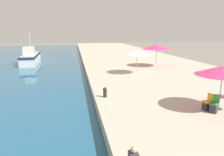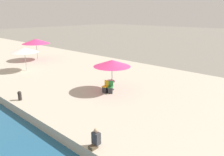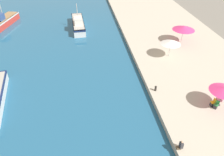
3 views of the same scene
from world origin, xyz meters
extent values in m
cube|color=#BCB29E|center=(8.00, 37.00, 0.32)|extent=(16.00, 90.00, 0.64)
cube|color=silver|center=(-7.73, 36.97, 0.70)|extent=(2.49, 9.17, 1.31)
cube|color=navy|center=(-7.73, 36.97, 1.23)|extent=(2.53, 9.26, 0.25)
cube|color=#ADA89E|center=(-7.73, 36.97, 1.40)|extent=(2.29, 8.43, 0.10)
cube|color=silver|center=(-7.65, 35.39, 2.05)|extent=(1.51, 2.07, 1.18)
cylinder|color=#B7B2A8|center=(-7.73, 36.97, 3.03)|extent=(0.12, 0.12, 3.15)
cube|color=red|center=(-21.90, 40.51, 0.71)|extent=(4.13, 8.08, 1.34)
cube|color=silver|center=(-21.90, 40.51, 1.25)|extent=(4.19, 8.17, 0.25)
cube|color=#99754C|center=(-21.90, 40.51, 1.43)|extent=(3.80, 7.44, 0.10)
cylinder|color=#B7B2A8|center=(-21.90, 40.51, 3.08)|extent=(0.12, 0.12, 3.21)
cylinder|color=#B7B7B7|center=(6.45, 12.32, 1.67)|extent=(0.06, 0.06, 2.07)
cone|color=#E5387A|center=(6.45, 12.32, 2.81)|extent=(2.83, 2.83, 0.50)
cylinder|color=#B7B7B7|center=(4.97, 23.15, 1.67)|extent=(0.06, 0.06, 2.07)
cone|color=white|center=(4.97, 23.15, 2.80)|extent=(2.79, 2.79, 0.49)
cylinder|color=#B7B7B7|center=(8.60, 27.30, 1.75)|extent=(0.06, 0.06, 2.23)
cone|color=#E5387A|center=(8.60, 27.30, 3.02)|extent=(3.45, 3.45, 0.60)
cylinder|color=#333338|center=(6.49, 12.44, 0.66)|extent=(0.44, 0.44, 0.04)
cylinder|color=#333338|center=(6.49, 12.44, 0.99)|extent=(0.08, 0.08, 0.70)
cylinder|color=beige|center=(6.49, 12.44, 1.36)|extent=(0.80, 0.80, 0.04)
cube|color=#2D2D33|center=(5.89, 11.99, 0.86)|extent=(0.48, 0.48, 0.45)
cube|color=#2D8E42|center=(5.89, 11.99, 1.12)|extent=(0.56, 0.56, 0.06)
cube|color=#2D8E42|center=(6.05, 12.11, 1.35)|extent=(0.29, 0.35, 0.40)
cube|color=#2D2D33|center=(5.74, 12.37, 0.86)|extent=(0.37, 0.37, 0.45)
cube|color=gold|center=(5.74, 12.37, 1.12)|extent=(0.44, 0.44, 0.06)
cube|color=gold|center=(5.94, 12.39, 1.35)|extent=(0.10, 0.40, 0.40)
cube|color=brown|center=(0.22, 7.78, 0.72)|extent=(0.38, 0.28, 0.16)
cube|color=#38383D|center=(0.41, 7.78, 1.08)|extent=(0.26, 0.36, 0.56)
sphere|color=tan|center=(0.41, 7.78, 1.46)|extent=(0.20, 0.20, 0.20)
cylinder|color=#2D2823|center=(0.68, 15.69, 0.86)|extent=(0.24, 0.24, 0.45)
sphere|color=#2D2823|center=(0.68, 15.69, 1.16)|extent=(0.26, 0.26, 0.26)
camera|label=1|loc=(-1.19, 2.23, 4.81)|focal=35.00mm
camera|label=2|loc=(-5.43, 1.50, 6.41)|focal=35.00mm
camera|label=3|loc=(-6.99, -2.95, 16.20)|focal=35.00mm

